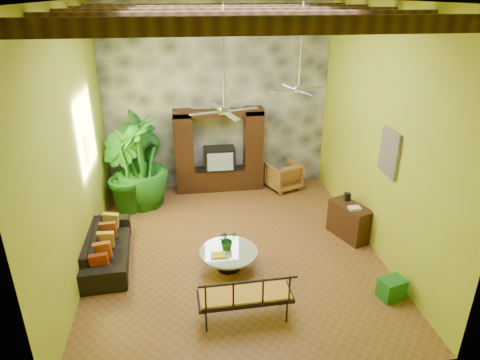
{
  "coord_description": "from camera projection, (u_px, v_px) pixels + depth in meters",
  "views": [
    {
      "loc": [
        -0.97,
        -7.85,
        5.16
      ],
      "look_at": [
        0.16,
        0.2,
        1.55
      ],
      "focal_mm": 32.0,
      "sensor_mm": 36.0,
      "label": 1
    }
  ],
  "objects": [
    {
      "name": "ground",
      "position": [
        234.0,
        249.0,
        9.32
      ],
      "size": [
        7.0,
        7.0,
        0.0
      ],
      "primitive_type": "plane",
      "color": "brown",
      "rests_on": "ground"
    },
    {
      "name": "green_bin",
      "position": [
        392.0,
        288.0,
        7.78
      ],
      "size": [
        0.51,
        0.44,
        0.39
      ],
      "primitive_type": "cube",
      "rotation": [
        0.0,
        0.0,
        0.27
      ],
      "color": "#217C3D",
      "rests_on": "ground"
    },
    {
      "name": "ceiling_fan_back",
      "position": [
        299.0,
        79.0,
        9.23
      ],
      "size": [
        1.28,
        1.28,
        1.86
      ],
      "color": "#A3A4A8",
      "rests_on": "ceiling"
    },
    {
      "name": "wicker_armchair",
      "position": [
        283.0,
        176.0,
        12.04
      ],
      "size": [
        1.07,
        1.09,
        0.77
      ],
      "primitive_type": "imported",
      "rotation": [
        0.0,
        0.0,
        3.52
      ],
      "color": "brown",
      "rests_on": "ground"
    },
    {
      "name": "wall_art_painting",
      "position": [
        389.0,
        153.0,
        8.22
      ],
      "size": [
        0.06,
        0.7,
        0.9
      ],
      "primitive_type": "cube",
      "color": "#276292",
      "rests_on": "right_wall"
    },
    {
      "name": "tall_plant_c",
      "position": [
        141.0,
        163.0,
        10.77
      ],
      "size": [
        1.4,
        1.4,
        2.37
      ],
      "primitive_type": "imported",
      "rotation": [
        0.0,
        0.0,
        4.77
      ],
      "color": "#1A6019",
      "rests_on": "ground"
    },
    {
      "name": "right_wall",
      "position": [
        379.0,
        133.0,
        8.69
      ],
      "size": [
        0.02,
        7.0,
        5.0
      ],
      "primitive_type": "cube",
      "color": "#A49E25",
      "rests_on": "ground"
    },
    {
      "name": "centerpiece_plant",
      "position": [
        227.0,
        240.0,
        8.53
      ],
      "size": [
        0.46,
        0.43,
        0.41
      ],
      "primitive_type": "imported",
      "rotation": [
        0.0,
        0.0,
        0.38
      ],
      "color": "#175A1A",
      "rests_on": "coffee_table"
    },
    {
      "name": "ceiling",
      "position": [
        232.0,
        1.0,
        7.29
      ],
      "size": [
        6.0,
        7.0,
        0.02
      ],
      "primitive_type": "cube",
      "color": "silver",
      "rests_on": "back_wall"
    },
    {
      "name": "back_wall",
      "position": [
        217.0,
        99.0,
        11.48
      ],
      "size": [
        6.0,
        0.02,
        5.0
      ],
      "primitive_type": "cube",
      "color": "#A49E25",
      "rests_on": "ground"
    },
    {
      "name": "sofa",
      "position": [
        107.0,
        247.0,
        8.79
      ],
      "size": [
        1.03,
        2.32,
        0.66
      ],
      "primitive_type": "imported",
      "rotation": [
        0.0,
        0.0,
        1.64
      ],
      "color": "black",
      "rests_on": "ground"
    },
    {
      "name": "stone_accent_wall",
      "position": [
        217.0,
        99.0,
        11.42
      ],
      "size": [
        5.98,
        0.1,
        4.98
      ],
      "primitive_type": "cube",
      "color": "#3D3F46",
      "rests_on": "ground"
    },
    {
      "name": "yellow_tray",
      "position": [
        218.0,
        255.0,
        8.37
      ],
      "size": [
        0.31,
        0.22,
        0.03
      ],
      "primitive_type": "cube",
      "rotation": [
        0.0,
        0.0,
        -0.04
      ],
      "color": "yellow",
      "rests_on": "coffee_table"
    },
    {
      "name": "tall_plant_a",
      "position": [
        144.0,
        154.0,
        11.38
      ],
      "size": [
        1.41,
        1.47,
        2.32
      ],
      "primitive_type": "imported",
      "rotation": [
        0.0,
        0.0,
        0.9
      ],
      "color": "#185D1A",
      "rests_on": "ground"
    },
    {
      "name": "ceiling_beams",
      "position": [
        232.0,
        14.0,
        7.38
      ],
      "size": [
        5.95,
        5.36,
        0.22
      ],
      "color": "#31200F",
      "rests_on": "ceiling"
    },
    {
      "name": "side_console",
      "position": [
        349.0,
        221.0,
        9.64
      ],
      "size": [
        0.78,
        1.09,
        0.8
      ],
      "primitive_type": "cube",
      "rotation": [
        0.0,
        0.0,
        0.38
      ],
      "color": "#342110",
      "rests_on": "ground"
    },
    {
      "name": "tall_plant_b",
      "position": [
        123.0,
        173.0,
        10.63
      ],
      "size": [
        1.39,
        1.41,
        2.0
      ],
      "primitive_type": "imported",
      "rotation": [
        0.0,
        0.0,
        2.29
      ],
      "color": "#1D681B",
      "rests_on": "ground"
    },
    {
      "name": "iron_bench",
      "position": [
        246.0,
        296.0,
        7.08
      ],
      "size": [
        1.61,
        0.62,
        0.57
      ],
      "rotation": [
        0.0,
        0.0,
        0.03
      ],
      "color": "black",
      "rests_on": "ground"
    },
    {
      "name": "left_wall",
      "position": [
        73.0,
        147.0,
        7.93
      ],
      "size": [
        0.02,
        7.0,
        5.0
      ],
      "primitive_type": "cube",
      "color": "#A49E25",
      "rests_on": "ground"
    },
    {
      "name": "ceiling_fan_front",
      "position": [
        224.0,
        99.0,
        7.55
      ],
      "size": [
        1.28,
        1.28,
        1.86
      ],
      "color": "#A3A4A8",
      "rests_on": "ceiling"
    },
    {
      "name": "entertainment_center",
      "position": [
        219.0,
        157.0,
        11.77
      ],
      "size": [
        2.4,
        0.55,
        2.3
      ],
      "color": "black",
      "rests_on": "ground"
    },
    {
      "name": "wall_art_mask",
      "position": [
        88.0,
        149.0,
        9.0
      ],
      "size": [
        0.06,
        0.32,
        0.55
      ],
      "primitive_type": "cube",
      "color": "yellow",
      "rests_on": "left_wall"
    },
    {
      "name": "coffee_table",
      "position": [
        229.0,
        257.0,
        8.59
      ],
      "size": [
        1.17,
        1.17,
        0.4
      ],
      "rotation": [
        0.0,
        0.0,
        -0.2
      ],
      "color": "black",
      "rests_on": "ground"
    }
  ]
}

